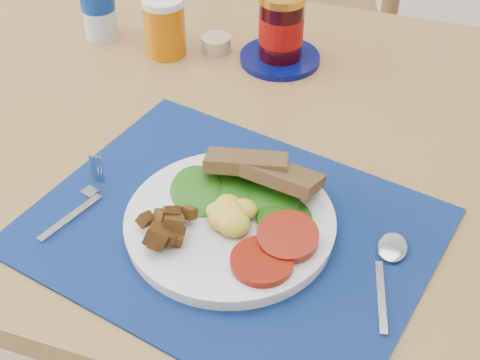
# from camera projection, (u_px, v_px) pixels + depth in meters

# --- Properties ---
(table) EXTENTS (1.40, 0.90, 0.75)m
(table) POSITION_uv_depth(u_px,v_px,m) (201.00, 159.00, 1.11)
(table) COLOR brown
(table) RESTS_ON ground
(placemat) EXTENTS (0.58, 0.49, 0.00)m
(placemat) POSITION_uv_depth(u_px,v_px,m) (230.00, 229.00, 0.87)
(placemat) COLOR black
(placemat) RESTS_ON table
(breakfast_plate) EXTENTS (0.27, 0.27, 0.06)m
(breakfast_plate) POSITION_uv_depth(u_px,v_px,m) (225.00, 219.00, 0.85)
(breakfast_plate) COLOR silver
(breakfast_plate) RESTS_ON placemat
(fork) EXTENTS (0.04, 0.15, 0.00)m
(fork) POSITION_uv_depth(u_px,v_px,m) (83.00, 201.00, 0.90)
(fork) COLOR #B2B5BA
(fork) RESTS_ON placemat
(spoon) EXTENTS (0.04, 0.16, 0.00)m
(spoon) POSITION_uv_depth(u_px,v_px,m) (389.00, 264.00, 0.82)
(spoon) COLOR #B2B5BA
(spoon) RESTS_ON placemat
(juice_glass) EXTENTS (0.07, 0.07, 0.10)m
(juice_glass) POSITION_uv_depth(u_px,v_px,m) (165.00, 28.00, 1.18)
(juice_glass) COLOR #B85C04
(juice_glass) RESTS_ON table
(ramekin) EXTENTS (0.05, 0.05, 0.03)m
(ramekin) POSITION_uv_depth(u_px,v_px,m) (216.00, 44.00, 1.21)
(ramekin) COLOR tan
(ramekin) RESTS_ON table
(jam_on_saucer) EXTENTS (0.14, 0.14, 0.13)m
(jam_on_saucer) POSITION_uv_depth(u_px,v_px,m) (281.00, 32.00, 1.15)
(jam_on_saucer) COLOR #040B4E
(jam_on_saucer) RESTS_ON table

